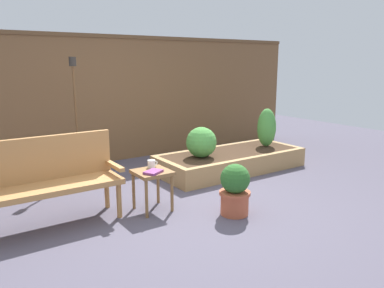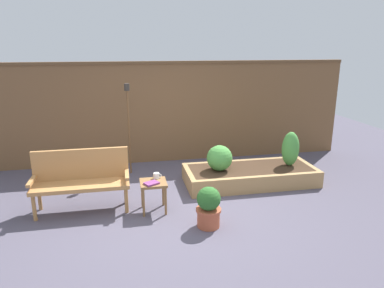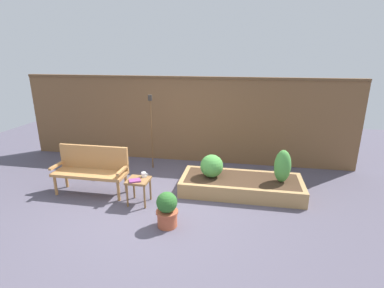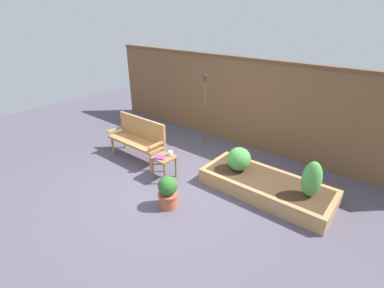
# 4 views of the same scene
# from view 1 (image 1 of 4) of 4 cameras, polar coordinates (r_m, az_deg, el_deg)

# --- Properties ---
(ground_plane) EXTENTS (14.00, 14.00, 0.00)m
(ground_plane) POSITION_cam_1_polar(r_m,az_deg,el_deg) (4.60, -1.33, -9.62)
(ground_plane) COLOR #514C5B
(fence_back) EXTENTS (8.40, 0.14, 2.16)m
(fence_back) POSITION_cam_1_polar(r_m,az_deg,el_deg) (6.63, -13.74, 6.54)
(fence_back) COLOR brown
(fence_back) RESTS_ON ground_plane
(garden_bench) EXTENTS (1.44, 0.48, 0.94)m
(garden_bench) POSITION_cam_1_polar(r_m,az_deg,el_deg) (4.30, -20.69, -4.32)
(garden_bench) COLOR #B77F47
(garden_bench) RESTS_ON ground_plane
(side_table) EXTENTS (0.40, 0.40, 0.48)m
(side_table) POSITION_cam_1_polar(r_m,az_deg,el_deg) (4.44, -5.99, -5.05)
(side_table) COLOR olive
(side_table) RESTS_ON ground_plane
(cup_on_table) EXTENTS (0.13, 0.09, 0.09)m
(cup_on_table) POSITION_cam_1_polar(r_m,az_deg,el_deg) (4.54, -6.08, -2.97)
(cup_on_table) COLOR white
(cup_on_table) RESTS_ON side_table
(book_on_table) EXTENTS (0.25, 0.23, 0.03)m
(book_on_table) POSITION_cam_1_polar(r_m,az_deg,el_deg) (4.32, -5.84, -4.19)
(book_on_table) COLOR #7F3875
(book_on_table) RESTS_ON side_table
(potted_boxwood) EXTENTS (0.36, 0.36, 0.59)m
(potted_boxwood) POSITION_cam_1_polar(r_m,az_deg,el_deg) (4.35, 6.47, -6.74)
(potted_boxwood) COLOR #B75638
(potted_boxwood) RESTS_ON ground_plane
(raised_planter_bed) EXTENTS (2.40, 1.00, 0.30)m
(raised_planter_bed) POSITION_cam_1_polar(r_m,az_deg,el_deg) (6.15, 5.85, -2.52)
(raised_planter_bed) COLOR #AD8451
(raised_planter_bed) RESTS_ON ground_plane
(shrub_near_bench) EXTENTS (0.46, 0.46, 0.46)m
(shrub_near_bench) POSITION_cam_1_polar(r_m,az_deg,el_deg) (5.69, 1.41, 0.27)
(shrub_near_bench) COLOR brown
(shrub_near_bench) RESTS_ON raised_planter_bed
(shrub_far_corner) EXTENTS (0.31, 0.31, 0.64)m
(shrub_far_corner) POSITION_cam_1_polar(r_m,az_deg,el_deg) (6.55, 11.16, 2.44)
(shrub_far_corner) COLOR brown
(shrub_far_corner) RESTS_ON raised_planter_bed
(tiki_torch) EXTENTS (0.10, 0.10, 1.78)m
(tiki_torch) POSITION_cam_1_polar(r_m,az_deg,el_deg) (5.77, -17.21, 6.76)
(tiki_torch) COLOR brown
(tiki_torch) RESTS_ON ground_plane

